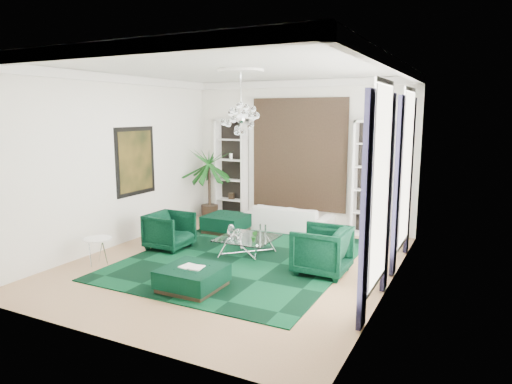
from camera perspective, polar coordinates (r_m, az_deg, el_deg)
The scene contains 30 objects.
floor at distance 9.27m, azimuth -2.69°, elevation -8.87°, with size 6.00×7.00×0.02m, color #A88059.
ceiling at distance 8.82m, azimuth -2.89°, elevation 15.35°, with size 6.00×7.00×0.02m, color white.
wall_back at distance 12.01m, azimuth 5.48°, elevation 4.72°, with size 6.00×0.02×3.80m, color white.
wall_front at distance 6.07m, azimuth -19.25°, elevation -0.77°, with size 6.00×0.02×3.80m, color white.
wall_left at distance 10.64m, azimuth -17.09°, elevation 3.68°, with size 0.02×7.00×3.80m, color white.
wall_right at distance 7.83m, azimuth 16.80°, elevation 1.63°, with size 0.02×7.00×3.80m, color white.
crown_molding at distance 8.81m, azimuth -2.88°, elevation 14.63°, with size 6.00×7.00×0.18m, color white, non-canonical shape.
ceiling_medallion at distance 9.08m, azimuth -1.92°, elevation 14.94°, with size 0.90×0.90×0.05m, color white.
tapestry at distance 11.96m, azimuth 5.40°, elevation 4.70°, with size 2.50×0.06×2.80m, color black.
shelving_left at distance 12.72m, azimuth -3.11°, elevation 2.76°, with size 0.90×0.38×2.80m, color white, non-canonical shape.
shelving_right at distance 11.32m, azimuth 14.31°, elevation 1.60°, with size 0.90×0.38×2.80m, color white, non-canonical shape.
painting at distance 11.06m, azimuth -14.78°, elevation 3.74°, with size 0.04×1.30×1.60m, color black.
window_near at distance 6.96m, azimuth 15.34°, elevation 0.72°, with size 0.03×1.10×2.90m, color white.
curtain_near_a at distance 6.26m, azimuth 13.50°, elevation -2.52°, with size 0.07×0.30×3.25m, color black.
curtain_near_b at distance 7.76m, azimuth 16.15°, elevation -0.28°, with size 0.07×0.30×3.25m, color black.
window_far at distance 9.30m, azimuth 18.29°, elevation 2.79°, with size 0.03×1.10×2.90m, color white.
curtain_far_a at distance 8.58m, azimuth 17.19°, elevation 0.60°, with size 0.07×0.30×3.25m, color black.
curtain_far_b at distance 10.11m, azimuth 18.67°, elevation 1.86°, with size 0.07×0.30×3.25m, color black.
rug at distance 9.51m, azimuth -1.79°, elevation -8.24°, with size 4.20×5.00×0.02m, color black.
sofa at distance 11.65m, azimuth 4.18°, elevation -3.29°, with size 2.21×0.86×0.64m, color silver.
armchair_left at distance 10.24m, azimuth -10.75°, elevation -4.79°, with size 0.87×0.89×0.81m, color black.
armchair_right at distance 8.63m, azimuth 8.23°, elevation -7.21°, with size 0.95×0.98×0.89m, color black.
coffee_table at distance 9.67m, azimuth -1.09°, elevation -6.80°, with size 1.12×1.12×0.39m, color white, non-canonical shape.
ottoman_side at distance 11.52m, azimuth -3.69°, elevation -3.96°, with size 0.99×0.99×0.44m, color black.
ottoman_front at distance 7.94m, azimuth -7.95°, elevation -10.65°, with size 0.98×0.98×0.39m, color black.
book at distance 7.87m, azimuth -7.99°, elevation -9.22°, with size 0.40×0.27×0.03m, color white.
side_table at distance 9.59m, azimuth -19.09°, elevation -7.07°, with size 0.55×0.55×0.52m, color white.
palm at distance 12.68m, azimuth -5.88°, elevation 2.21°, with size 1.61×1.61×2.58m, color #155017, non-canonical shape.
chandelier at distance 9.04m, azimuth -1.89°, elevation 9.13°, with size 0.75×0.75×0.68m, color white, non-canonical shape.
table_plant at distance 9.26m, azimuth -0.23°, elevation -5.56°, with size 0.13×0.10×0.23m, color #155017.
Camera 1 is at (4.31, -7.65, 2.96)m, focal length 32.00 mm.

